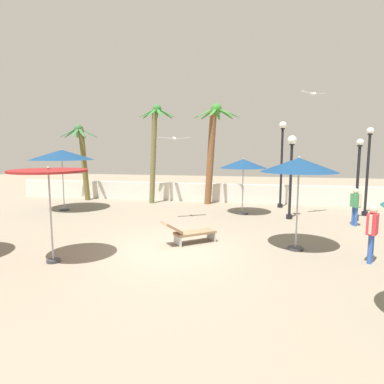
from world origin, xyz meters
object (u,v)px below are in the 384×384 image
object	(u,v)px
patio_umbrella_3	(62,155)
lamp_post_3	(358,176)
palm_tree_2	(82,153)
guest_0	(372,229)
palm_tree_0	(154,143)
patio_umbrella_4	(299,166)
palm_tree_1	(212,143)
patio_umbrella_1	(49,176)
seagull_0	(313,94)
lounge_chair_0	(189,232)
seagull_1	(175,138)
guest_1	(355,204)
lamp_post_2	(368,167)
lamp_post_0	(291,165)
patio_umbrella_0	(243,164)
lamp_post_1	(282,155)

from	to	relation	value
patio_umbrella_3	lamp_post_3	distance (m)	14.09
palm_tree_2	guest_0	distance (m)	16.48
palm_tree_0	guest_0	distance (m)	12.69
patio_umbrella_4	guest_0	size ratio (longest dim) A/B	1.81
palm_tree_1	palm_tree_2	distance (m)	8.00
patio_umbrella_1	palm_tree_0	world-z (taller)	palm_tree_0
lamp_post_3	guest_0	size ratio (longest dim) A/B	2.20
palm_tree_0	seagull_0	bearing A→B (deg)	-18.70
palm_tree_1	lounge_chair_0	size ratio (longest dim) A/B	3.14
palm_tree_1	seagull_1	distance (m)	4.94
guest_1	seagull_1	size ratio (longest dim) A/B	1.22
lamp_post_2	patio_umbrella_1	bearing A→B (deg)	-140.47
palm_tree_0	seagull_1	bearing A→B (deg)	-62.52
lamp_post_0	guest_0	bearing A→B (deg)	-73.26
patio_umbrella_3	guest_0	world-z (taller)	patio_umbrella_3
patio_umbrella_3	guest_0	distance (m)	14.19
patio_umbrella_1	lamp_post_2	xyz separation A→B (m)	(10.62, 8.77, -0.12)
patio_umbrella_1	lamp_post_3	world-z (taller)	lamp_post_3
guest_0	lamp_post_3	bearing A→B (deg)	78.96
palm_tree_2	lamp_post_3	world-z (taller)	palm_tree_2
patio_umbrella_0	lamp_post_0	world-z (taller)	lamp_post_0
lounge_chair_0	seagull_1	bearing A→B (deg)	111.66
patio_umbrella_0	palm_tree_1	world-z (taller)	palm_tree_1
patio_umbrella_1	lamp_post_3	distance (m)	12.42
palm_tree_2	lamp_post_2	world-z (taller)	palm_tree_2
lamp_post_3	lounge_chair_0	distance (m)	8.33
lounge_chair_0	patio_umbrella_1	bearing A→B (deg)	-142.90
patio_umbrella_1	palm_tree_1	size ratio (longest dim) A/B	0.48
palm_tree_0	seagull_1	size ratio (longest dim) A/B	4.42
patio_umbrella_4	palm_tree_0	bearing A→B (deg)	132.43
patio_umbrella_3	lamp_post_2	bearing A→B (deg)	5.94
lamp_post_0	seagull_1	bearing A→B (deg)	-163.19
guest_1	patio_umbrella_4	bearing A→B (deg)	-125.08
palm_tree_1	guest_1	xyz separation A→B (m)	(6.52, -4.24, -2.54)
lamp_post_0	guest_0	xyz separation A→B (m)	(1.70, -5.65, -1.45)
guest_0	lounge_chair_0	bearing A→B (deg)	170.64
palm_tree_0	palm_tree_2	bearing A→B (deg)	175.67
lamp_post_2	guest_1	size ratio (longest dim) A/B	2.66
lamp_post_3	guest_0	bearing A→B (deg)	-101.04
patio_umbrella_3	lounge_chair_0	distance (m)	9.21
palm_tree_0	palm_tree_1	xyz separation A→B (m)	(3.28, 0.38, 0.03)
lounge_chair_0	guest_0	xyz separation A→B (m)	(5.36, -0.88, 0.58)
palm_tree_0	lamp_post_1	world-z (taller)	palm_tree_0
lounge_chair_0	guest_1	xyz separation A→B (m)	(6.18, 3.87, 0.53)
patio_umbrella_4	seagull_0	world-z (taller)	seagull_0
lamp_post_0	seagull_1	world-z (taller)	lamp_post_0
patio_umbrella_1	patio_umbrella_3	world-z (taller)	patio_umbrella_3
palm_tree_2	seagull_1	xyz separation A→B (m)	(7.02, -4.82, 0.70)
palm_tree_1	patio_umbrella_3	bearing A→B (deg)	-154.55
patio_umbrella_3	palm_tree_2	size ratio (longest dim) A/B	0.69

